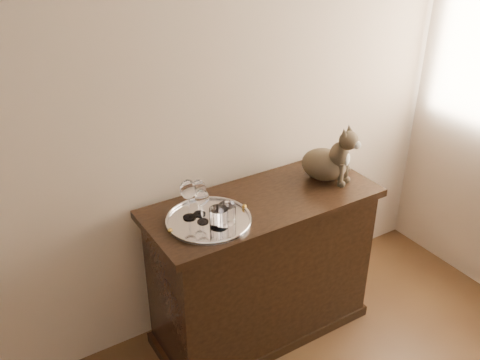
{
  "coord_description": "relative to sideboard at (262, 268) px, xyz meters",
  "views": [
    {
      "loc": [
        -0.7,
        0.07,
        2.2
      ],
      "look_at": [
        0.47,
        1.95,
        0.99
      ],
      "focal_mm": 40.0,
      "sensor_mm": 36.0,
      "label": 1
    }
  ],
  "objects": [
    {
      "name": "wall_back",
      "position": [
        -0.6,
        0.31,
        0.93
      ],
      "size": [
        4.0,
        0.1,
        2.7
      ],
      "primitive_type": "cube",
      "color": "#C4AF93",
      "rests_on": "ground"
    },
    {
      "name": "sideboard",
      "position": [
        0.0,
        0.0,
        0.0
      ],
      "size": [
        1.2,
        0.5,
        0.85
      ],
      "primitive_type": null,
      "color": "black",
      "rests_on": "ground"
    },
    {
      "name": "tray",
      "position": [
        -0.32,
        -0.03,
        0.43
      ],
      "size": [
        0.4,
        0.4,
        0.01
      ],
      "primitive_type": "cylinder",
      "color": "silver",
      "rests_on": "sideboard"
    },
    {
      "name": "wine_glass_a",
      "position": [
        -0.39,
        0.04,
        0.53
      ],
      "size": [
        0.08,
        0.08,
        0.2
      ],
      "primitive_type": null,
      "color": "white",
      "rests_on": "tray"
    },
    {
      "name": "wine_glass_b",
      "position": [
        -0.34,
        0.04,
        0.52
      ],
      "size": [
        0.07,
        0.07,
        0.18
      ],
      "primitive_type": null,
      "color": "silver",
      "rests_on": "tray"
    },
    {
      "name": "wine_glass_d",
      "position": [
        -0.36,
        -0.03,
        0.52
      ],
      "size": [
        0.06,
        0.06,
        0.17
      ],
      "primitive_type": null,
      "color": "silver",
      "rests_on": "tray"
    },
    {
      "name": "tumbler_a",
      "position": [
        -0.26,
        -0.09,
        0.48
      ],
      "size": [
        0.08,
        0.08,
        0.09
      ],
      "primitive_type": "cylinder",
      "color": "white",
      "rests_on": "tray"
    },
    {
      "name": "tumbler_b",
      "position": [
        -0.31,
        -0.1,
        0.48
      ],
      "size": [
        0.09,
        0.09,
        0.1
      ],
      "primitive_type": "cylinder",
      "color": "white",
      "rests_on": "tray"
    },
    {
      "name": "cat",
      "position": [
        0.4,
        0.02,
        0.59
      ],
      "size": [
        0.41,
        0.4,
        0.32
      ],
      "primitive_type": null,
      "rotation": [
        0.0,
        0.0,
        0.41
      ],
      "color": "brown",
      "rests_on": "sideboard"
    }
  ]
}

